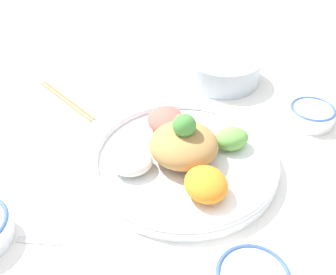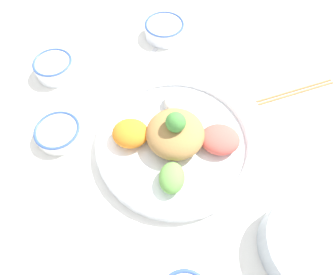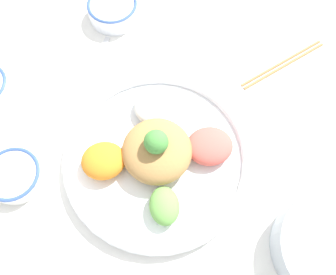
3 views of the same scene
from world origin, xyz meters
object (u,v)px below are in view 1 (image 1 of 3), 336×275
at_px(salad_platter, 183,155).
at_px(side_serving_bowl, 223,68).
at_px(serving_spoon_extra, 62,242).
at_px(rice_bowl_plain, 312,114).
at_px(chopsticks_pair_near, 66,99).

distance_m(salad_platter, side_serving_bowl, 0.35).
bearing_deg(serving_spoon_extra, rice_bowl_plain, -141.02).
xyz_separation_m(rice_bowl_plain, serving_spoon_extra, (0.54, 0.27, -0.02)).
relative_size(chopsticks_pair_near, serving_spoon_extra, 1.63).
relative_size(rice_bowl_plain, side_serving_bowl, 0.52).
bearing_deg(chopsticks_pair_near, rice_bowl_plain, -142.08).
xyz_separation_m(side_serving_bowl, serving_spoon_extra, (0.38, 0.48, -0.03)).
bearing_deg(salad_platter, serving_spoon_extra, 35.37).
bearing_deg(side_serving_bowl, salad_platter, 63.78).
bearing_deg(chopsticks_pair_near, side_serving_bowl, -119.37).
height_order(salad_platter, side_serving_bowl, salad_platter).
height_order(side_serving_bowl, chopsticks_pair_near, side_serving_bowl).
bearing_deg(serving_spoon_extra, salad_platter, -131.94).
distance_m(rice_bowl_plain, serving_spoon_extra, 0.60).
bearing_deg(rice_bowl_plain, salad_platter, 18.65).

